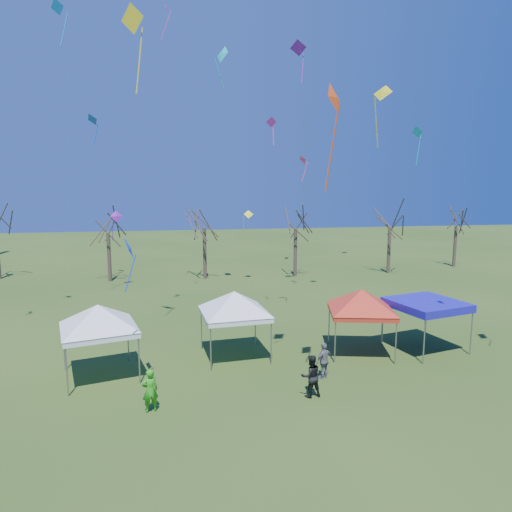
{
  "coord_description": "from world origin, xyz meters",
  "views": [
    {
      "loc": [
        -4.8,
        -16.74,
        8.5
      ],
      "look_at": [
        -1.36,
        3.0,
        5.36
      ],
      "focal_mm": 32.0,
      "sensor_mm": 36.0,
      "label": 1
    }
  ],
  "objects_px": {
    "tree_4": "(391,210)",
    "person_dark": "(311,376)",
    "tree_2": "(204,210)",
    "tent_blue": "(427,305)",
    "tree_3": "(296,211)",
    "person_grey": "(324,361)",
    "tent_white_mid": "(234,296)",
    "tree_5": "(457,212)",
    "person_green": "(150,391)",
    "tent_white_west": "(98,310)",
    "tree_1": "(107,216)",
    "tent_red": "(362,294)"
  },
  "relations": [
    {
      "from": "tree_1",
      "to": "tent_white_west",
      "type": "height_order",
      "value": "tree_1"
    },
    {
      "from": "tree_2",
      "to": "tree_3",
      "type": "distance_m",
      "value": 8.41
    },
    {
      "from": "tent_white_mid",
      "to": "person_dark",
      "type": "distance_m",
      "value": 5.86
    },
    {
      "from": "tree_1",
      "to": "tree_3",
      "type": "xyz_separation_m",
      "value": [
        16.8,
        -0.6,
        0.29
      ]
    },
    {
      "from": "tree_3",
      "to": "person_dark",
      "type": "height_order",
      "value": "tree_3"
    },
    {
      "from": "tree_1",
      "to": "person_dark",
      "type": "relative_size",
      "value": 4.33
    },
    {
      "from": "person_grey",
      "to": "tent_white_west",
      "type": "bearing_deg",
      "value": -39.93
    },
    {
      "from": "tree_3",
      "to": "tent_white_west",
      "type": "xyz_separation_m",
      "value": [
        -14.33,
        -20.58,
        -2.98
      ]
    },
    {
      "from": "tent_blue",
      "to": "person_dark",
      "type": "height_order",
      "value": "tent_blue"
    },
    {
      "from": "tent_white_mid",
      "to": "tent_blue",
      "type": "relative_size",
      "value": 1.1
    },
    {
      "from": "tree_4",
      "to": "person_dark",
      "type": "relative_size",
      "value": 4.52
    },
    {
      "from": "tent_blue",
      "to": "person_grey",
      "type": "relative_size",
      "value": 2.43
    },
    {
      "from": "tent_white_west",
      "to": "person_green",
      "type": "height_order",
      "value": "tent_white_west"
    },
    {
      "from": "tent_red",
      "to": "person_dark",
      "type": "relative_size",
      "value": 2.43
    },
    {
      "from": "tent_white_mid",
      "to": "tent_blue",
      "type": "height_order",
      "value": "tent_white_mid"
    },
    {
      "from": "tree_5",
      "to": "tent_white_west",
      "type": "relative_size",
      "value": 1.77
    },
    {
      "from": "tent_red",
      "to": "tent_white_mid",
      "type": "bearing_deg",
      "value": 175.03
    },
    {
      "from": "tree_4",
      "to": "person_grey",
      "type": "distance_m",
      "value": 26.87
    },
    {
      "from": "tent_white_mid",
      "to": "tree_2",
      "type": "bearing_deg",
      "value": 90.75
    },
    {
      "from": "person_grey",
      "to": "person_green",
      "type": "relative_size",
      "value": 0.97
    },
    {
      "from": "tent_red",
      "to": "person_dark",
      "type": "height_order",
      "value": "tent_red"
    },
    {
      "from": "tree_2",
      "to": "person_grey",
      "type": "relative_size",
      "value": 5.01
    },
    {
      "from": "person_grey",
      "to": "person_green",
      "type": "height_order",
      "value": "person_green"
    },
    {
      "from": "tree_1",
      "to": "tree_4",
      "type": "distance_m",
      "value": 26.13
    },
    {
      "from": "tree_3",
      "to": "tent_blue",
      "type": "relative_size",
      "value": 1.99
    },
    {
      "from": "tent_blue",
      "to": "person_dark",
      "type": "bearing_deg",
      "value": -150.65
    },
    {
      "from": "tree_3",
      "to": "tree_5",
      "type": "relative_size",
      "value": 1.06
    },
    {
      "from": "tree_2",
      "to": "tent_blue",
      "type": "height_order",
      "value": "tree_2"
    },
    {
      "from": "person_dark",
      "to": "person_green",
      "type": "distance_m",
      "value": 6.33
    },
    {
      "from": "tree_1",
      "to": "tree_3",
      "type": "distance_m",
      "value": 16.81
    },
    {
      "from": "tree_1",
      "to": "tree_2",
      "type": "distance_m",
      "value": 8.42
    },
    {
      "from": "tree_5",
      "to": "person_grey",
      "type": "relative_size",
      "value": 4.57
    },
    {
      "from": "tent_white_mid",
      "to": "person_dark",
      "type": "relative_size",
      "value": 2.51
    },
    {
      "from": "tree_4",
      "to": "tent_blue",
      "type": "xyz_separation_m",
      "value": [
        -7.58,
        -19.82,
        -3.68
      ]
    },
    {
      "from": "tree_3",
      "to": "tent_white_west",
      "type": "bearing_deg",
      "value": -124.85
    },
    {
      "from": "tree_4",
      "to": "tent_red",
      "type": "xyz_separation_m",
      "value": [
        -11.11,
        -19.72,
        -2.97
      ]
    },
    {
      "from": "tree_2",
      "to": "tree_4",
      "type": "distance_m",
      "value": 17.73
    },
    {
      "from": "tree_4",
      "to": "tent_blue",
      "type": "bearing_deg",
      "value": -110.95
    },
    {
      "from": "tent_white_west",
      "to": "tent_red",
      "type": "xyz_separation_m",
      "value": [
        12.54,
        0.81,
        -0.01
      ]
    },
    {
      "from": "tree_4",
      "to": "tent_white_west",
      "type": "relative_size",
      "value": 1.87
    },
    {
      "from": "tree_3",
      "to": "tent_blue",
      "type": "bearing_deg",
      "value": -85.0
    },
    {
      "from": "tree_3",
      "to": "tent_white_mid",
      "type": "xyz_separation_m",
      "value": [
        -8.14,
        -19.21,
        -2.96
      ]
    },
    {
      "from": "tree_2",
      "to": "person_dark",
      "type": "relative_size",
      "value": 4.69
    },
    {
      "from": "tree_1",
      "to": "tent_red",
      "type": "xyz_separation_m",
      "value": [
        15.01,
        -20.37,
        -2.7
      ]
    },
    {
      "from": "tree_1",
      "to": "tree_3",
      "type": "bearing_deg",
      "value": -2.06
    },
    {
      "from": "tent_white_west",
      "to": "person_grey",
      "type": "height_order",
      "value": "tent_white_west"
    },
    {
      "from": "tent_white_west",
      "to": "tent_blue",
      "type": "relative_size",
      "value": 1.06
    },
    {
      "from": "tree_3",
      "to": "tent_white_west",
      "type": "height_order",
      "value": "tree_3"
    },
    {
      "from": "tree_1",
      "to": "person_dark",
      "type": "bearing_deg",
      "value": -65.67
    },
    {
      "from": "tree_2",
      "to": "person_dark",
      "type": "distance_m",
      "value": 25.1
    }
  ]
}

